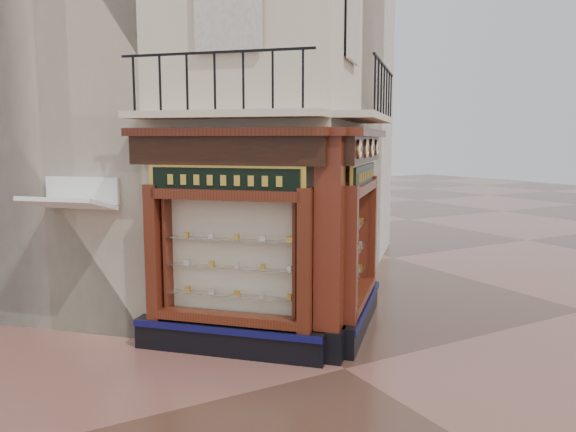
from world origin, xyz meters
TOP-DOWN VIEW (x-y plane):
  - ground at (0.00, 0.00)m, footprint 80.00×80.00m
  - main_building at (0.00, 6.16)m, footprint 11.31×11.31m
  - neighbour_left at (-2.47, 8.63)m, footprint 11.31×11.31m
  - neighbour_right at (2.47, 8.63)m, footprint 11.31×11.31m
  - shopfront_left at (-1.41, 1.57)m, footprint 2.86×2.86m
  - shopfront_right at (1.41, 1.57)m, footprint 2.86×2.86m
  - corner_pilaster at (0.00, 0.50)m, footprint 0.85×0.85m
  - balcony at (0.00, 1.49)m, footprint 5.94×2.97m
  - clock_a at (0.54, 0.44)m, footprint 0.27×0.27m
  - clock_b at (1.18, 1.08)m, footprint 0.28×0.28m
  - clock_c at (1.78, 1.67)m, footprint 0.29×0.29m
  - clock_d at (2.36, 2.26)m, footprint 0.27×0.27m
  - awning at (-3.71, 3.50)m, footprint 1.75×1.75m
  - signboard_left at (-1.46, 1.51)m, footprint 2.06×2.06m
  - signboard_right at (1.46, 1.51)m, footprint 2.00×2.00m

SIDE VIEW (x-z plane):
  - ground at x=0.00m, z-range 0.00..0.00m
  - awning at x=-3.71m, z-range -0.15..0.15m
  - corner_pilaster at x=0.00m, z-range -0.04..3.94m
  - shopfront_left at x=-1.41m, z-range -0.01..3.97m
  - shopfront_right at x=1.41m, z-range -0.01..3.97m
  - signboard_left at x=-1.46m, z-range 2.83..3.37m
  - signboard_right at x=1.46m, z-range 2.83..3.37m
  - clock_a at x=0.54m, z-range 3.46..3.78m
  - clock_b at x=1.18m, z-range 3.45..3.79m
  - clock_d at x=2.36m, z-range 3.45..3.79m
  - clock_c at x=1.78m, z-range 3.44..3.80m
  - balcony at x=0.00m, z-range 3.70..4.73m
  - neighbour_left at x=-2.47m, z-range 0.00..11.00m
  - neighbour_right at x=2.47m, z-range 0.00..11.00m
  - main_building at x=0.00m, z-range 0.00..12.00m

